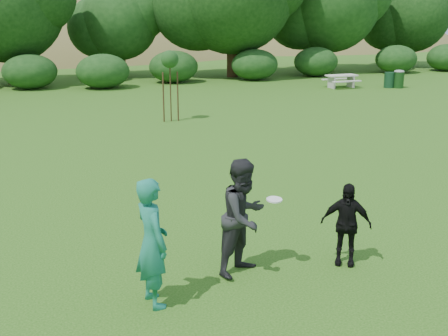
{
  "coord_description": "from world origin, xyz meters",
  "views": [
    {
      "loc": [
        -4.07,
        -7.85,
        4.36
      ],
      "look_at": [
        0.0,
        3.0,
        1.1
      ],
      "focal_mm": 45.0,
      "sensor_mm": 36.0,
      "label": 1
    }
  ],
  "objects_px": {
    "sapling": "(170,61)",
    "trash_can_lidded": "(399,79)",
    "picnic_table": "(341,79)",
    "trash_can_near": "(389,80)",
    "player_teal": "(152,243)",
    "player_black": "(346,224)",
    "player_grey": "(244,217)"
  },
  "relations": [
    {
      "from": "player_teal",
      "to": "picnic_table",
      "type": "bearing_deg",
      "value": -47.11
    },
    {
      "from": "sapling",
      "to": "picnic_table",
      "type": "height_order",
      "value": "sapling"
    },
    {
      "from": "player_grey",
      "to": "sapling",
      "type": "relative_size",
      "value": 0.71
    },
    {
      "from": "player_teal",
      "to": "player_grey",
      "type": "height_order",
      "value": "same"
    },
    {
      "from": "player_black",
      "to": "trash_can_lidded",
      "type": "distance_m",
      "value": 24.98
    },
    {
      "from": "player_teal",
      "to": "player_black",
      "type": "distance_m",
      "value": 3.53
    },
    {
      "from": "trash_can_near",
      "to": "player_teal",
      "type": "bearing_deg",
      "value": -133.71
    },
    {
      "from": "player_teal",
      "to": "trash_can_near",
      "type": "relative_size",
      "value": 2.24
    },
    {
      "from": "player_black",
      "to": "sapling",
      "type": "distance_m",
      "value": 14.14
    },
    {
      "from": "player_teal",
      "to": "picnic_table",
      "type": "distance_m",
      "value": 26.34
    },
    {
      "from": "trash_can_lidded",
      "to": "player_teal",
      "type": "bearing_deg",
      "value": -134.78
    },
    {
      "from": "trash_can_near",
      "to": "trash_can_lidded",
      "type": "relative_size",
      "value": 0.86
    },
    {
      "from": "picnic_table",
      "to": "player_black",
      "type": "bearing_deg",
      "value": -121.83
    },
    {
      "from": "player_grey",
      "to": "sapling",
      "type": "xyz_separation_m",
      "value": [
        2.48,
        13.7,
        1.41
      ]
    },
    {
      "from": "picnic_table",
      "to": "sapling",
      "type": "bearing_deg",
      "value": -151.69
    },
    {
      "from": "player_black",
      "to": "trash_can_near",
      "type": "height_order",
      "value": "player_black"
    },
    {
      "from": "player_teal",
      "to": "player_grey",
      "type": "distance_m",
      "value": 1.79
    },
    {
      "from": "player_black",
      "to": "sapling",
      "type": "xyz_separation_m",
      "value": [
        0.68,
        14.02,
        1.67
      ]
    },
    {
      "from": "player_grey",
      "to": "trash_can_lidded",
      "type": "relative_size",
      "value": 1.92
    },
    {
      "from": "player_grey",
      "to": "picnic_table",
      "type": "height_order",
      "value": "player_grey"
    },
    {
      "from": "sapling",
      "to": "trash_can_lidded",
      "type": "relative_size",
      "value": 2.71
    },
    {
      "from": "picnic_table",
      "to": "trash_can_lidded",
      "type": "relative_size",
      "value": 1.71
    },
    {
      "from": "player_black",
      "to": "player_grey",
      "type": "bearing_deg",
      "value": -156.07
    },
    {
      "from": "trash_can_near",
      "to": "picnic_table",
      "type": "height_order",
      "value": "trash_can_near"
    },
    {
      "from": "trash_can_lidded",
      "to": "trash_can_near",
      "type": "bearing_deg",
      "value": 146.78
    },
    {
      "from": "picnic_table",
      "to": "trash_can_near",
      "type": "bearing_deg",
      "value": -19.25
    },
    {
      "from": "picnic_table",
      "to": "player_teal",
      "type": "bearing_deg",
      "value": -128.11
    },
    {
      "from": "player_grey",
      "to": "picnic_table",
      "type": "xyz_separation_m",
      "value": [
        14.55,
        20.2,
        -0.49
      ]
    },
    {
      "from": "player_black",
      "to": "picnic_table",
      "type": "relative_size",
      "value": 0.83
    },
    {
      "from": "player_teal",
      "to": "sapling",
      "type": "height_order",
      "value": "sapling"
    },
    {
      "from": "player_black",
      "to": "trash_can_near",
      "type": "distance_m",
      "value": 24.93
    },
    {
      "from": "sapling",
      "to": "player_grey",
      "type": "bearing_deg",
      "value": -100.27
    }
  ]
}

